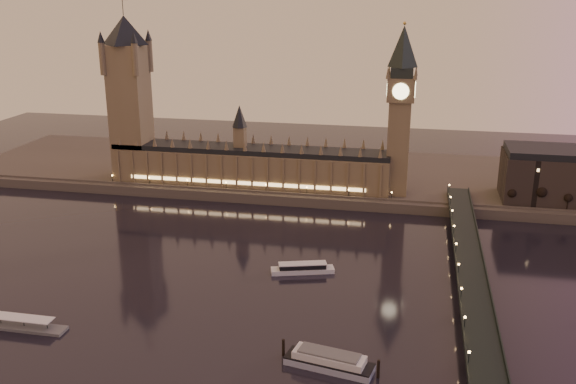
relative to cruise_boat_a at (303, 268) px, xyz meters
The scene contains 12 objects.
ground 17.46m from the cruise_boat_a, 154.38° to the right, with size 700.00×700.00×0.00m, color black.
far_embankment 158.16m from the cruise_boat_a, 84.79° to the left, with size 560.00×130.00×6.00m, color #423D35.
palace_of_westminster 127.96m from the cruise_boat_a, 116.16° to the left, with size 180.00×26.62×52.00m.
victoria_tower 187.98m from the cruise_boat_a, 140.08° to the left, with size 31.68×31.68×118.00m.
big_ben 134.82m from the cruise_boat_a, 71.33° to the left, with size 17.68×17.68×104.00m.
westminster_bridge 76.42m from the cruise_boat_a, ahead, with size 13.20×260.00×15.30m.
bare_tree_0 146.68m from the cruise_boat_a, 43.97° to the left, with size 5.27×5.27×10.72m.
bare_tree_1 157.68m from the cruise_boat_a, 40.21° to the left, with size 5.27×5.27×10.72m.
bare_tree_2 169.27m from the cruise_boat_a, 36.95° to the left, with size 5.27×5.27×10.72m.
cruise_boat_a is the anchor object (origin of this frame).
moored_barge 80.30m from the cruise_boat_a, 72.95° to the right, with size 35.94×14.68×6.70m.
pontoon_pier 126.35m from the cruise_boat_a, 144.35° to the right, with size 42.78×7.13×11.41m.
Camera 1 is at (64.59, -265.49, 128.37)m, focal length 40.00 mm.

